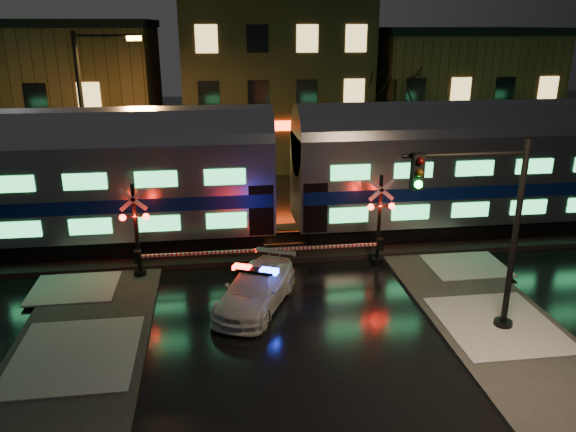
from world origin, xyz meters
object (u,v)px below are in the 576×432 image
at_px(police_car, 256,289).
at_px(streetlight, 90,117).
at_px(crossing_signal_left, 147,241).
at_px(traffic_light, 486,235).
at_px(crossing_signal_right, 370,230).

xyz_separation_m(police_car, streetlight, (-6.78, 9.50, 4.50)).
distance_m(crossing_signal_left, traffic_light, 11.98).
xyz_separation_m(crossing_signal_left, streetlight, (-2.94, 6.70, 3.63)).
bearing_deg(traffic_light, crossing_signal_right, 112.40).
height_order(crossing_signal_right, streetlight, streetlight).
relative_size(crossing_signal_right, traffic_light, 0.86).
bearing_deg(police_car, streetlight, 150.51).
bearing_deg(police_car, crossing_signal_right, 55.36).
bearing_deg(traffic_light, streetlight, 140.89).
height_order(police_car, streetlight, streetlight).
height_order(crossing_signal_right, crossing_signal_left, crossing_signal_right).
xyz_separation_m(police_car, crossing_signal_right, (4.76, 2.79, 0.88)).
relative_size(police_car, streetlight, 0.54).
bearing_deg(streetlight, crossing_signal_right, -30.14).
relative_size(crossing_signal_left, streetlight, 0.59).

